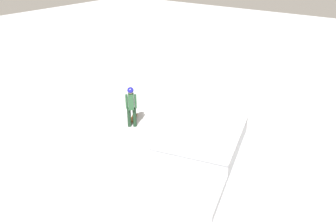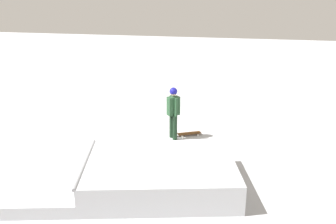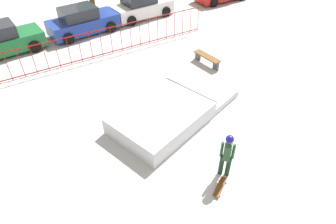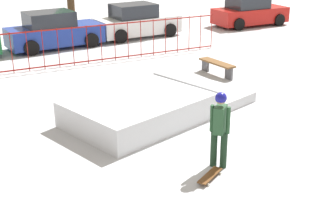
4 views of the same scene
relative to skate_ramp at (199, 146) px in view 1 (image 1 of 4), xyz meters
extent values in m
plane|color=#B7BABF|center=(0.25, -1.17, -0.32)|extent=(60.00, 60.00, 0.00)
cube|color=silver|center=(-0.46, -0.12, 0.03)|extent=(4.14, 3.43, 0.70)
cube|color=silver|center=(2.15, 0.56, -0.17)|extent=(2.40, 2.97, 0.30)
cylinder|color=gray|center=(1.28, 0.33, 0.38)|extent=(0.74, 2.54, 0.08)
cylinder|color=black|center=(-0.05, -3.35, 0.09)|extent=(0.15, 0.15, 0.82)
cylinder|color=black|center=(-0.19, -3.18, 0.09)|extent=(0.15, 0.15, 0.82)
cube|color=#264C2D|center=(-0.12, -3.27, 0.80)|extent=(0.43, 0.41, 0.60)
cylinder|color=#264C2D|center=(0.00, -3.40, 0.80)|extent=(0.09, 0.09, 0.60)
cylinder|color=#264C2D|center=(-0.23, -3.13, 0.80)|extent=(0.09, 0.09, 0.60)
sphere|color=tan|center=(-0.12, -3.27, 1.25)|extent=(0.22, 0.22, 0.22)
sphere|color=navy|center=(-0.12, -3.27, 1.28)|extent=(0.25, 0.25, 0.25)
cube|color=#593314|center=(-0.59, -3.63, -0.23)|extent=(0.80, 0.55, 0.02)
cylinder|color=silver|center=(-0.78, -3.86, -0.29)|extent=(0.06, 0.05, 0.06)
cylinder|color=silver|center=(-0.89, -3.66, -0.29)|extent=(0.06, 0.05, 0.06)
cylinder|color=silver|center=(-0.29, -3.60, -0.29)|extent=(0.06, 0.05, 0.06)
cylinder|color=silver|center=(-0.40, -3.40, -0.29)|extent=(0.06, 0.05, 0.06)
camera|label=1|loc=(8.57, 4.94, 6.27)|focal=35.22mm
camera|label=2|loc=(-2.41, 7.57, 4.27)|focal=38.80mm
camera|label=3|loc=(-4.97, -7.17, 7.28)|focal=30.85mm
camera|label=4|loc=(-5.61, -10.48, 4.50)|focal=49.23mm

